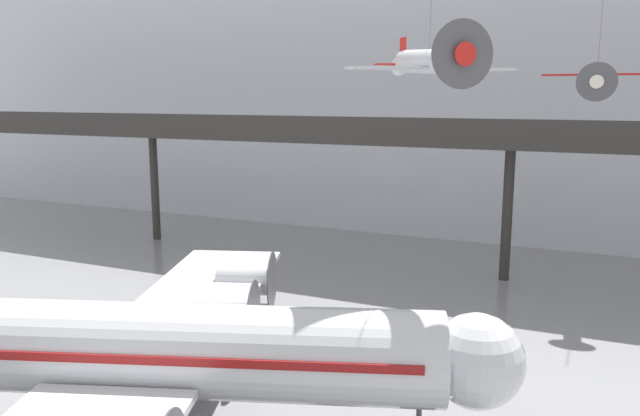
# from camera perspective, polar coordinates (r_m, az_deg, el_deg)

# --- Properties ---
(hangar_back_wall) EXTENTS (140.00, 3.00, 27.80)m
(hangar_back_wall) POSITION_cam_1_polar(r_m,az_deg,el_deg) (55.88, 18.96, 10.95)
(hangar_back_wall) COLOR silver
(hangar_back_wall) RESTS_ON ground
(mezzanine_walkway) EXTENTS (110.00, 3.20, 11.23)m
(mezzanine_walkway) POSITION_cam_1_polar(r_m,az_deg,el_deg) (43.17, 16.90, 5.60)
(mezzanine_walkway) COLOR #2D2B28
(mezzanine_walkway) RESTS_ON ground
(airliner_silver_main) EXTENTS (29.19, 34.07, 10.09)m
(airliner_silver_main) POSITION_cam_1_polar(r_m,az_deg,el_deg) (24.71, -18.61, -12.17)
(airliner_silver_main) COLOR silver
(airliner_silver_main) RESTS_ON ground
(suspended_plane_red_highwing) EXTENTS (6.48, 5.28, 10.34)m
(suspended_plane_red_highwing) POSITION_cam_1_polar(r_m,az_deg,el_deg) (43.22, 23.98, 10.61)
(suspended_plane_red_highwing) COLOR red
(suspended_plane_silver_racer) EXTENTS (6.20, 6.10, 9.77)m
(suspended_plane_silver_racer) POSITION_cam_1_polar(r_m,az_deg,el_deg) (26.83, 9.97, 13.01)
(suspended_plane_silver_racer) COLOR silver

